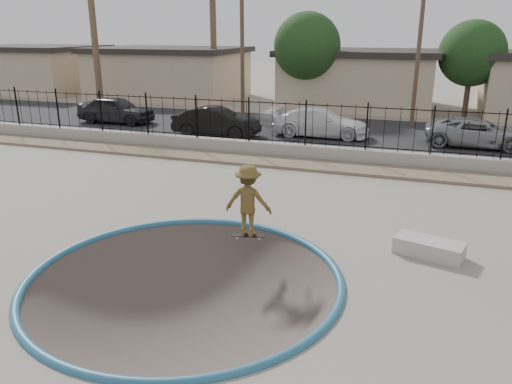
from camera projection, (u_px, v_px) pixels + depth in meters
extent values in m
cube|color=gray|center=(312.00, 173.00, 23.04)|extent=(120.00, 120.00, 2.20)
torus|color=#265E7C|center=(185.00, 279.00, 10.99)|extent=(7.04, 7.04, 0.20)
cube|color=#857657|center=(298.00, 164.00, 20.16)|extent=(42.00, 1.60, 0.11)
cube|color=#A2988E|center=(305.00, 152.00, 21.07)|extent=(42.00, 0.45, 0.60)
cube|color=black|center=(305.00, 142.00, 20.94)|extent=(40.00, 0.04, 0.03)
cube|color=black|center=(306.00, 105.00, 20.45)|extent=(40.00, 0.04, 0.04)
cube|color=black|center=(333.00, 130.00, 27.19)|extent=(90.00, 8.00, 0.04)
cube|color=tan|center=(37.00, 71.00, 43.76)|extent=(10.00, 8.00, 3.50)
cube|color=#292421|center=(34.00, 48.00, 43.15)|extent=(10.60, 8.60, 0.40)
cube|color=tan|center=(169.00, 75.00, 39.78)|extent=(11.00, 8.00, 3.50)
cube|color=#292421|center=(168.00, 50.00, 39.18)|extent=(11.60, 8.60, 0.40)
cube|color=tan|center=(359.00, 81.00, 35.20)|extent=(10.00, 8.00, 3.50)
cube|color=#292421|center=(361.00, 53.00, 34.59)|extent=(10.60, 8.60, 0.40)
cylinder|color=brown|center=(93.00, 25.00, 33.38)|extent=(0.44, 0.44, 11.00)
cylinder|color=brown|center=(214.00, 40.00, 35.15)|extent=(0.44, 0.44, 9.00)
cylinder|color=#473323|center=(242.00, 42.00, 29.43)|extent=(0.24, 0.24, 9.00)
cylinder|color=#473323|center=(420.00, 39.00, 26.29)|extent=(0.24, 0.24, 9.50)
cylinder|color=#473323|center=(306.00, 89.00, 33.04)|extent=(0.34, 0.34, 3.00)
sphere|color=#143311|center=(307.00, 46.00, 32.20)|extent=(4.32, 4.32, 4.32)
cylinder|color=#473323|center=(467.00, 95.00, 30.93)|extent=(0.34, 0.34, 2.75)
sphere|color=#143311|center=(472.00, 53.00, 30.16)|extent=(3.96, 3.96, 3.96)
imported|color=olive|center=(248.00, 204.00, 12.87)|extent=(1.28, 0.81, 1.89)
cube|color=black|center=(248.00, 235.00, 13.14)|extent=(0.91, 0.43, 0.02)
cylinder|color=silver|center=(237.00, 238.00, 13.10)|extent=(0.06, 0.05, 0.06)
cylinder|color=silver|center=(238.00, 235.00, 13.25)|extent=(0.06, 0.05, 0.06)
cylinder|color=silver|center=(259.00, 238.00, 13.05)|extent=(0.06, 0.05, 0.06)
cylinder|color=silver|center=(260.00, 236.00, 13.21)|extent=(0.06, 0.05, 0.06)
cube|color=#B0A69C|center=(429.00, 248.00, 12.08)|extent=(1.73, 1.10, 0.40)
imported|color=black|center=(116.00, 110.00, 28.92)|extent=(4.51, 1.84, 1.53)
imported|color=black|center=(216.00, 122.00, 25.36)|extent=(4.46, 1.69, 1.45)
imported|color=white|center=(321.00, 122.00, 25.26)|extent=(4.94, 2.06, 1.43)
imported|color=gray|center=(478.00, 133.00, 23.02)|extent=(4.78, 2.36, 1.30)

